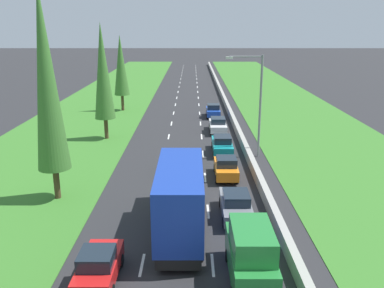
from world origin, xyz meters
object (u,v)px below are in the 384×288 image
(blue_box_truck_centre_lane, at_px, (182,196))
(poplar_tree_fourth, at_px, (122,66))
(orange_hatchback_right_lane, at_px, (227,167))
(poplar_tree_third, at_px, (104,72))
(green_van_right_lane, at_px, (252,254))
(poplar_tree_second, at_px, (48,79))
(white_sedan_right_lane, at_px, (219,125))
(red_hatchback_left_lane_second, at_px, (100,266))
(grey_sedan_right_lane, at_px, (237,205))
(teal_sedan_right_lane, at_px, (224,144))
(blue_hatchback_right_lane, at_px, (215,111))
(street_light_mast, at_px, (258,99))
(green_hatchback_centre_lane, at_px, (182,162))

(blue_box_truck_centre_lane, height_order, poplar_tree_fourth, poplar_tree_fourth)
(orange_hatchback_right_lane, height_order, poplar_tree_third, poplar_tree_third)
(green_van_right_lane, relative_size, poplar_tree_second, 0.35)
(orange_hatchback_right_lane, xyz_separation_m, white_sedan_right_lane, (0.22, 14.07, -0.02))
(green_van_right_lane, bearing_deg, white_sedan_right_lane, 89.63)
(red_hatchback_left_lane_second, relative_size, orange_hatchback_right_lane, 1.00)
(grey_sedan_right_lane, xyz_separation_m, teal_sedan_right_lane, (0.10, 13.11, 0.00))
(green_van_right_lane, xyz_separation_m, blue_box_truck_centre_lane, (-3.32, 4.80, 0.78))
(blue_hatchback_right_lane, bearing_deg, grey_sedan_right_lane, -90.04)
(red_hatchback_left_lane_second, distance_m, teal_sedan_right_lane, 20.99)
(red_hatchback_left_lane_second, bearing_deg, poplar_tree_second, 117.47)
(orange_hatchback_right_lane, bearing_deg, red_hatchback_left_lane_second, -117.29)
(orange_hatchback_right_lane, xyz_separation_m, blue_box_truck_centre_lane, (-3.28, -8.46, 1.35))
(red_hatchback_left_lane_second, height_order, poplar_tree_fourth, poplar_tree_fourth)
(blue_hatchback_right_lane, xyz_separation_m, poplar_tree_second, (-11.89, -25.53, 7.30))
(street_light_mast, bearing_deg, poplar_tree_third, 157.77)
(white_sedan_right_lane, height_order, blue_hatchback_right_lane, blue_hatchback_right_lane)
(white_sedan_right_lane, distance_m, blue_hatchback_right_lane, 7.55)
(blue_box_truck_centre_lane, height_order, teal_sedan_right_lane, blue_box_truck_centre_lane)
(green_van_right_lane, xyz_separation_m, poplar_tree_second, (-11.85, 9.35, 6.74))
(blue_box_truck_centre_lane, relative_size, teal_sedan_right_lane, 2.09)
(teal_sedan_right_lane, height_order, white_sedan_right_lane, same)
(red_hatchback_left_lane_second, xyz_separation_m, street_light_mast, (9.88, 18.70, 4.40))
(blue_hatchback_right_lane, bearing_deg, poplar_tree_fourth, 161.16)
(green_hatchback_centre_lane, bearing_deg, poplar_tree_second, -148.24)
(red_hatchback_left_lane_second, height_order, grey_sedan_right_lane, red_hatchback_left_lane_second)
(poplar_tree_second, bearing_deg, street_light_mast, 32.02)
(green_van_right_lane, relative_size, grey_sedan_right_lane, 1.09)
(orange_hatchback_right_lane, height_order, blue_hatchback_right_lane, same)
(grey_sedan_right_lane, height_order, teal_sedan_right_lane, same)
(orange_hatchback_right_lane, height_order, poplar_tree_fourth, poplar_tree_fourth)
(blue_box_truck_centre_lane, height_order, street_light_mast, street_light_mast)
(poplar_tree_fourth, bearing_deg, green_van_right_lane, -72.58)
(blue_hatchback_right_lane, xyz_separation_m, poplar_tree_third, (-11.61, -10.35, 6.09))
(blue_box_truck_centre_lane, bearing_deg, poplar_tree_third, 112.70)
(poplar_tree_second, bearing_deg, orange_hatchback_right_lane, 18.34)
(white_sedan_right_lane, bearing_deg, grey_sedan_right_lane, -90.44)
(green_van_right_lane, height_order, blue_hatchback_right_lane, green_van_right_lane)
(poplar_tree_third, relative_size, street_light_mast, 1.31)
(grey_sedan_right_lane, distance_m, poplar_tree_second, 14.22)
(red_hatchback_left_lane_second, relative_size, poplar_tree_second, 0.28)
(grey_sedan_right_lane, distance_m, white_sedan_right_lane, 20.77)
(green_van_right_lane, height_order, green_hatchback_centre_lane, green_van_right_lane)
(orange_hatchback_right_lane, relative_size, poplar_tree_second, 0.28)
(grey_sedan_right_lane, height_order, poplar_tree_fourth, poplar_tree_fourth)
(teal_sedan_right_lane, xyz_separation_m, green_hatchback_centre_lane, (-3.74, -5.23, 0.02))
(teal_sedan_right_lane, xyz_separation_m, poplar_tree_fourth, (-12.38, 19.41, 5.35))
(teal_sedan_right_lane, xyz_separation_m, poplar_tree_second, (-11.97, -10.32, 7.33))
(white_sedan_right_lane, bearing_deg, green_van_right_lane, -90.37)
(teal_sedan_right_lane, height_order, blue_hatchback_right_lane, blue_hatchback_right_lane)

